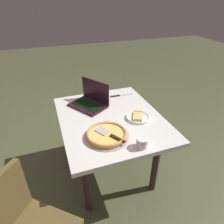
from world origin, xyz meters
TOP-DOWN VIEW (x-y plane):
  - ground_plane at (0.00, 0.00)m, footprint 12.00×12.00m
  - dining_table at (0.00, 0.00)m, footprint 1.06×0.88m
  - laptop at (-0.27, -0.11)m, footprint 0.41×0.38m
  - pizza_plate at (0.10, 0.22)m, footprint 0.21×0.21m
  - pizza_tray at (0.25, -0.12)m, footprint 0.35×0.35m
  - table_knife at (-0.36, 0.22)m, footprint 0.03×0.24m
  - drink_cup at (0.45, 0.08)m, footprint 0.08×0.08m

SIDE VIEW (x-z plane):
  - ground_plane at x=0.00m, z-range 0.00..0.00m
  - dining_table at x=0.00m, z-range 0.25..0.95m
  - table_knife at x=-0.36m, z-range 0.70..0.71m
  - pizza_plate at x=0.10m, z-range 0.70..0.74m
  - pizza_tray at x=0.25m, z-range 0.70..0.75m
  - drink_cup at x=0.45m, z-range 0.70..0.78m
  - laptop at x=-0.27m, z-range 0.64..0.87m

